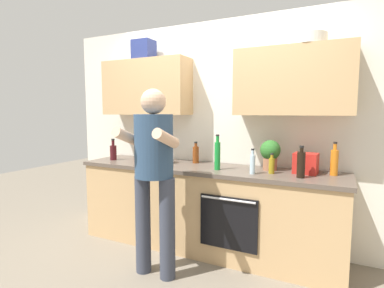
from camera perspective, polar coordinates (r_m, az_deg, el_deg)
The scene contains 15 objects.
ground_plane at distance 3.51m, azimuth 2.30°, elevation -18.92°, with size 12.00×12.00×0.00m, color #756B5B.
back_wall_unit at distance 3.44m, azimuth 4.29°, elevation 6.21°, with size 4.00×0.39×2.50m.
counter at distance 3.34m, azimuth 2.35°, elevation -11.91°, with size 2.84×0.67×0.90m.
person_standing at distance 2.70m, azimuth -7.21°, elevation -4.33°, with size 0.49×0.45×1.68m.
bottle_wine at distance 3.80m, azimuth -14.60°, elevation -1.43°, with size 0.08×0.08×0.26m.
bottle_juice at distance 3.08m, azimuth 25.21°, elevation -3.02°, with size 0.07×0.07×0.31m.
bottle_water at distance 2.91m, azimuth 11.32°, elevation -3.59°, with size 0.05×0.05×0.24m.
bottle_soy at distance 2.85m, azimuth 19.84°, elevation -3.56°, with size 0.07×0.07×0.29m.
bottle_soda at distance 3.06m, azimuth 4.80°, elevation -2.00°, with size 0.06×0.06×0.36m.
bottle_oil at distance 2.97m, azimuth 14.76°, elevation -3.87°, with size 0.05×0.05×0.19m.
bottle_vinegar at distance 3.46m, azimuth 0.71°, elevation -1.93°, with size 0.07×0.07×0.24m.
cup_ceramic at distance 3.74m, azimuth -10.03°, elevation -2.27°, with size 0.08×0.08×0.09m, color #BF4C47.
mixing_bowl at distance 3.48m, azimuth -5.34°, elevation -2.77°, with size 0.23×0.23×0.10m, color silver.
potted_herb at distance 3.13m, azimuth 14.51°, elevation -1.68°, with size 0.20×0.20×0.30m.
grocery_bag_crisps at distance 3.07m, azimuth 20.61°, elevation -3.43°, with size 0.21×0.17×0.20m, color red.
Camera 1 is at (1.28, -2.91, 1.48)m, focal length 28.33 mm.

